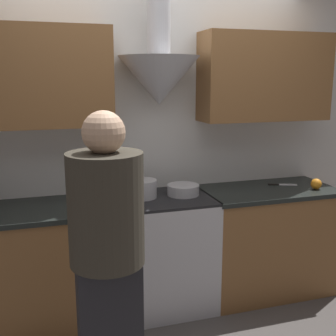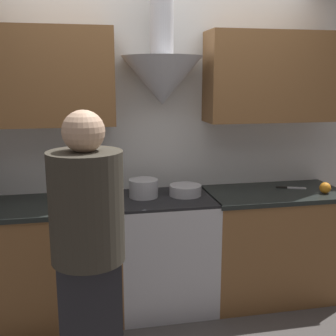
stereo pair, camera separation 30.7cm
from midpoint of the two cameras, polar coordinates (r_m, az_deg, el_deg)
ground_plane at (r=3.32m, az=-1.64°, el=-20.63°), size 12.00×12.00×0.00m
wall_back at (r=3.36m, az=-5.64°, el=6.68°), size 8.40×0.61×2.60m
counter_left at (r=3.32m, az=-22.38°, el=-12.76°), size 1.50×0.62×0.90m
counter_right at (r=3.68m, az=10.80°, el=-9.51°), size 1.11×0.62×0.90m
stove_range at (r=3.38m, az=-3.17°, el=-11.28°), size 0.72×0.60×0.90m
stock_pot at (r=3.22m, az=-6.27°, el=-2.85°), size 0.22×0.22×0.14m
mixing_bowl at (r=3.28m, az=-0.61°, el=-3.00°), size 0.25×0.25×0.08m
orange_fruit at (r=3.60m, az=17.17°, el=-2.11°), size 0.09×0.09×0.09m
chefs_knife at (r=3.68m, az=12.98°, el=-2.24°), size 0.24×0.11×0.01m
person_foreground_left at (r=2.22m, az=-12.22°, el=-11.95°), size 0.38×0.38×1.65m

